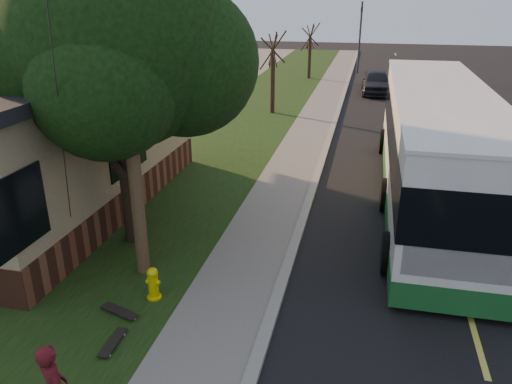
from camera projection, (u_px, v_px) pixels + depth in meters
ground at (272, 316)px, 10.32m from camera, size 120.00×120.00×0.00m
road at (429, 172)px, 18.54m from camera, size 8.00×80.00×0.01m
curb at (321, 163)px, 19.34m from camera, size 0.25×80.00×0.12m
sidewalk at (296, 161)px, 19.55m from camera, size 2.00×80.00×0.08m
grass_verge at (210, 156)px, 20.27m from camera, size 5.00×80.00×0.07m
fire_hydrant at (153, 283)px, 10.69m from camera, size 0.32×0.32×0.74m
utility_pole at (125, 77)px, 10.16m from camera, size 2.86×3.21×9.07m
leafy_tree at (121, 41)px, 11.63m from camera, size 6.30×6.00×7.80m
bare_tree_near at (273, 74)px, 26.51m from camera, size 1.38×1.21×4.31m
bare_tree_far at (310, 52)px, 37.31m from camera, size 1.38×1.21×4.03m
traffic_signal at (360, 33)px, 39.78m from camera, size 0.18×0.22×5.50m
transit_bus at (435, 143)px, 15.33m from camera, size 3.05×13.22×3.57m
skateboard_main at (113, 342)px, 9.35m from camera, size 0.23×0.86×0.08m
skateboard_spare at (119, 311)px, 10.26m from camera, size 0.92×0.50×0.08m
dumpster at (15, 202)px, 14.14m from camera, size 1.52×1.24×1.28m
distant_car at (376, 82)px, 32.47m from camera, size 1.98×4.55×1.53m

